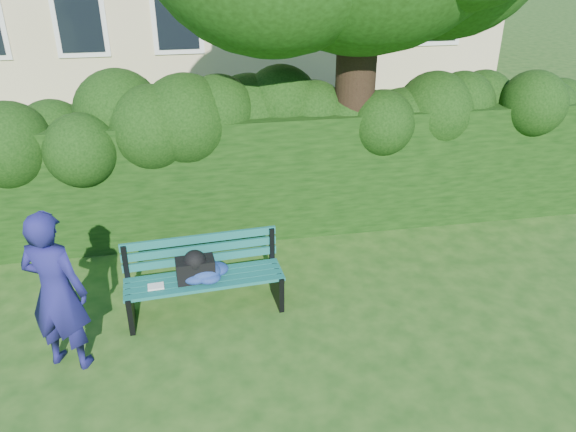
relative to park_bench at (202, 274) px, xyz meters
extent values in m
plane|color=#1F4C15|center=(1.09, -0.17, -0.50)|extent=(80.00, 80.00, 0.00)
cube|color=white|center=(-2.51, 9.81, 1.50)|extent=(1.30, 0.08, 1.60)
cube|color=black|center=(-2.51, 9.77, 1.50)|extent=(1.05, 0.04, 1.35)
cube|color=white|center=(-0.11, 9.81, 1.50)|extent=(1.30, 0.08, 1.60)
cube|color=black|center=(-0.11, 9.77, 1.50)|extent=(1.05, 0.04, 1.35)
cube|color=white|center=(2.29, 9.81, 1.50)|extent=(1.30, 0.08, 1.60)
cube|color=black|center=(2.29, 9.77, 1.50)|extent=(1.05, 0.04, 1.35)
cube|color=white|center=(4.69, 9.81, 1.50)|extent=(1.30, 0.08, 1.60)
cube|color=black|center=(4.69, 9.77, 1.50)|extent=(1.05, 0.04, 1.35)
cube|color=white|center=(7.09, 9.81, 1.50)|extent=(1.30, 0.08, 1.60)
cube|color=black|center=(7.09, 9.77, 1.50)|extent=(1.05, 0.04, 1.35)
cube|color=black|center=(1.09, 2.03, 0.40)|extent=(10.00, 1.00, 1.80)
cylinder|color=black|center=(2.32, 1.92, 1.75)|extent=(0.56, 0.56, 4.50)
cube|color=#115756|center=(0.04, -0.22, -0.05)|extent=(1.83, 0.23, 0.04)
cube|color=#115756|center=(0.03, -0.10, -0.05)|extent=(1.83, 0.23, 0.04)
cube|color=#115756|center=(0.02, 0.02, -0.05)|extent=(1.83, 0.23, 0.04)
cube|color=#115756|center=(0.01, 0.14, -0.05)|extent=(1.83, 0.23, 0.04)
cube|color=#115756|center=(0.00, 0.22, 0.08)|extent=(1.83, 0.17, 0.10)
cube|color=#115756|center=(0.00, 0.23, 0.21)|extent=(1.83, 0.17, 0.10)
cube|color=#115756|center=(0.00, 0.24, 0.34)|extent=(1.83, 0.17, 0.10)
cube|color=black|center=(-0.84, -0.10, -0.28)|extent=(0.10, 0.50, 0.44)
cube|color=black|center=(-0.86, 0.16, 0.15)|extent=(0.06, 0.06, 0.45)
cube|color=black|center=(-0.83, -0.15, -0.06)|extent=(0.09, 0.42, 0.05)
cube|color=black|center=(0.89, 0.02, -0.28)|extent=(0.10, 0.50, 0.44)
cube|color=black|center=(0.87, 0.28, 0.15)|extent=(0.06, 0.06, 0.45)
cube|color=black|center=(0.89, -0.03, -0.06)|extent=(0.09, 0.42, 0.05)
cube|color=white|center=(-0.52, -0.13, -0.02)|extent=(0.19, 0.14, 0.02)
cube|color=black|center=(-0.07, -0.05, 0.10)|extent=(0.45, 0.27, 0.27)
imported|color=navy|center=(-1.43, -0.67, 0.38)|extent=(0.75, 0.63, 1.77)
camera|label=1|loc=(0.00, -5.60, 3.54)|focal=35.00mm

